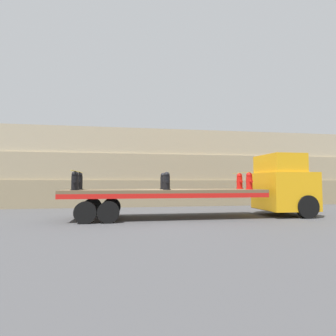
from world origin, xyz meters
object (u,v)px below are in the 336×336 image
flatbed_trailer (151,195)px  fire_hydrant_black_near_0 (75,181)px  fire_hydrant_black_far_1 (163,181)px  fire_hydrant_red_far_2 (240,181)px  fire_hydrant_red_near_2 (249,181)px  truck_cab (285,185)px  fire_hydrant_black_far_0 (79,181)px  fire_hydrant_black_near_1 (167,181)px

flatbed_trailer → fire_hydrant_black_near_0: fire_hydrant_black_near_0 is taller
fire_hydrant_black_near_0 → fire_hydrant_black_far_1: same height
fire_hydrant_red_far_2 → fire_hydrant_red_near_2: bearing=-90.0°
fire_hydrant_black_far_1 → truck_cab: bearing=-5.0°
fire_hydrant_black_far_0 → fire_hydrant_red_far_2: (7.91, 0.00, 0.00)m
fire_hydrant_black_near_1 → fire_hydrant_red_near_2: size_ratio=1.00×
fire_hydrant_black_near_0 → fire_hydrant_black_near_1: (3.96, 0.00, 0.00)m
truck_cab → fire_hydrant_red_near_2: size_ratio=3.78×
truck_cab → fire_hydrant_black_near_0: size_ratio=3.78×
flatbed_trailer → fire_hydrant_black_far_1: (0.66, 0.54, 0.65)m
flatbed_trailer → fire_hydrant_black_near_0: bearing=-170.7°
fire_hydrant_black_near_0 → fire_hydrant_black_far_1: (3.96, 1.08, 0.00)m
flatbed_trailer → fire_hydrant_black_far_0: size_ratio=11.29×
fire_hydrant_black_near_0 → fire_hydrant_red_far_2: same height
truck_cab → fire_hydrant_black_far_0: size_ratio=3.78×
fire_hydrant_black_near_0 → fire_hydrant_black_far_0: size_ratio=1.00×
fire_hydrant_black_near_1 → fire_hydrant_black_far_0: bearing=164.8°
fire_hydrant_black_near_1 → flatbed_trailer: bearing=140.6°
fire_hydrant_black_far_0 → fire_hydrant_red_near_2: 7.99m
flatbed_trailer → fire_hydrant_black_far_0: bearing=170.7°
flatbed_trailer → fire_hydrant_black_near_1: (0.66, -0.54, 0.65)m
fire_hydrant_black_far_0 → fire_hydrant_black_near_0: bearing=-90.0°
truck_cab → fire_hydrant_black_far_1: bearing=175.0°
truck_cab → fire_hydrant_red_far_2: bearing=166.1°
fire_hydrant_black_far_0 → fire_hydrant_red_far_2: size_ratio=1.00×
fire_hydrant_black_near_1 → fire_hydrant_black_near_0: bearing=180.0°
flatbed_trailer → fire_hydrant_black_near_0: 3.41m
fire_hydrant_black_near_1 → fire_hydrant_red_far_2: same height
truck_cab → fire_hydrant_black_far_1: truck_cab is taller
truck_cab → fire_hydrant_black_near_0: truck_cab is taller
fire_hydrant_red_far_2 → fire_hydrant_black_near_0: bearing=-172.3°
fire_hydrant_black_near_1 → fire_hydrant_red_near_2: (3.96, 0.00, 0.00)m
fire_hydrant_black_near_1 → fire_hydrant_red_near_2: bearing=0.0°
flatbed_trailer → fire_hydrant_black_far_1: fire_hydrant_black_far_1 is taller
fire_hydrant_black_near_0 → fire_hydrant_red_near_2: (7.91, 0.00, 0.00)m
fire_hydrant_black_far_1 → fire_hydrant_red_far_2: (3.96, 0.00, 0.00)m
flatbed_trailer → fire_hydrant_black_near_1: size_ratio=11.29×
fire_hydrant_black_far_0 → fire_hydrant_black_far_1: bearing=0.0°
fire_hydrant_black_near_0 → fire_hydrant_black_far_0: same height
truck_cab → fire_hydrant_red_near_2: bearing=-166.1°
fire_hydrant_black_near_0 → fire_hydrant_red_near_2: same height
fire_hydrant_red_far_2 → flatbed_trailer: bearing=-173.3°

